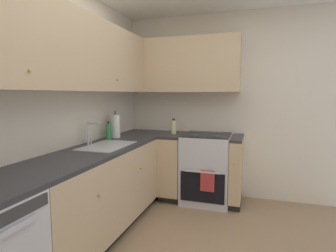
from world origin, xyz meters
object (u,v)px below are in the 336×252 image
(soap_bottle, at_px, (109,131))
(paper_towel_roll, at_px, (116,126))
(oil_bottle, at_px, (174,127))
(oven_range, at_px, (207,168))

(soap_bottle, height_order, paper_towel_roll, paper_towel_roll)
(oil_bottle, bearing_deg, oven_range, -87.70)
(paper_towel_roll, bearing_deg, oven_range, -63.05)
(oven_range, relative_size, paper_towel_roll, 3.00)
(oven_range, bearing_deg, soap_bottle, 122.04)
(paper_towel_roll, bearing_deg, soap_bottle, 171.67)
(soap_bottle, distance_m, paper_towel_roll, 0.15)
(oven_range, xyz_separation_m, oil_bottle, (-0.02, 0.46, 0.53))
(soap_bottle, distance_m, oil_bottle, 0.90)
(soap_bottle, bearing_deg, oil_bottle, -43.33)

